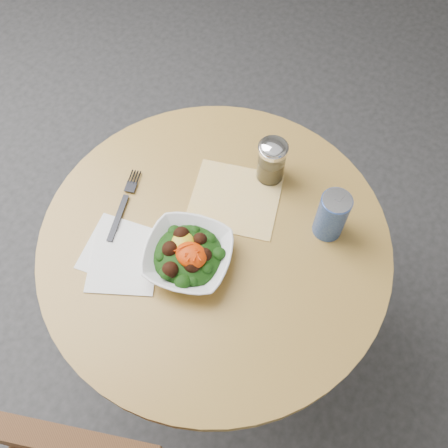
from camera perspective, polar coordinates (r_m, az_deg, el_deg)
name	(u,v)px	position (r m, az deg, el deg)	size (l,w,h in m)	color
ground	(218,329)	(1.96, -0.72, -11.90)	(6.00, 6.00, 0.00)	#2B2B2D
table	(216,271)	(1.45, -0.97, -5.42)	(0.90, 0.90, 0.75)	black
cloth_napkin	(235,199)	(1.33, 1.26, 2.91)	(0.23, 0.21, 0.00)	orange
paper_napkins	(121,256)	(1.27, -11.67, -3.60)	(0.25, 0.24, 0.00)	white
salad_bowl	(188,255)	(1.22, -4.13, -3.57)	(0.27, 0.27, 0.08)	white
fork	(124,202)	(1.34, -11.31, 2.46)	(0.10, 0.22, 0.00)	black
spice_shaker	(272,161)	(1.32, 5.45, 7.22)	(0.08, 0.08, 0.14)	silver
beverage_can	(332,215)	(1.25, 12.22, 0.98)	(0.08, 0.08, 0.15)	navy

